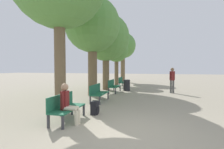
{
  "coord_description": "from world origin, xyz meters",
  "views": [
    {
      "loc": [
        0.71,
        -4.39,
        1.7
      ],
      "look_at": [
        -1.48,
        4.24,
        1.32
      ],
      "focal_mm": 28.0,
      "sensor_mm": 36.0,
      "label": 1
    }
  ],
  "objects_px": {
    "bench_row_3": "(122,82)",
    "backpack": "(95,108)",
    "tree_row_1": "(92,26)",
    "bench_row_0": "(65,106)",
    "trash_bin": "(127,85)",
    "tree_row_3": "(116,51)",
    "person_seated": "(68,103)",
    "pedestrian_near": "(172,79)",
    "bench_row_2": "(113,85)",
    "tree_row_2": "(106,38)",
    "bench_row_1": "(98,92)",
    "tree_row_4": "(123,46)"
  },
  "relations": [
    {
      "from": "trash_bin",
      "to": "bench_row_0",
      "type": "bearing_deg",
      "value": -95.51
    },
    {
      "from": "bench_row_3",
      "to": "tree_row_1",
      "type": "bearing_deg",
      "value": -100.85
    },
    {
      "from": "bench_row_2",
      "to": "pedestrian_near",
      "type": "height_order",
      "value": "pedestrian_near"
    },
    {
      "from": "tree_row_1",
      "to": "tree_row_2",
      "type": "bearing_deg",
      "value": 90.0
    },
    {
      "from": "bench_row_3",
      "to": "backpack",
      "type": "relative_size",
      "value": 3.14
    },
    {
      "from": "backpack",
      "to": "pedestrian_near",
      "type": "distance_m",
      "value": 6.92
    },
    {
      "from": "trash_bin",
      "to": "tree_row_3",
      "type": "bearing_deg",
      "value": 112.82
    },
    {
      "from": "bench_row_0",
      "to": "tree_row_3",
      "type": "bearing_deg",
      "value": 94.55
    },
    {
      "from": "tree_row_3",
      "to": "pedestrian_near",
      "type": "xyz_separation_m",
      "value": [
        4.71,
        -4.32,
        -2.32
      ]
    },
    {
      "from": "bench_row_1",
      "to": "tree_row_2",
      "type": "distance_m",
      "value": 5.76
    },
    {
      "from": "bench_row_2",
      "to": "pedestrian_near",
      "type": "bearing_deg",
      "value": 9.72
    },
    {
      "from": "trash_bin",
      "to": "bench_row_2",
      "type": "bearing_deg",
      "value": -123.36
    },
    {
      "from": "tree_row_4",
      "to": "bench_row_0",
      "type": "bearing_deg",
      "value": -86.47
    },
    {
      "from": "bench_row_3",
      "to": "tree_row_1",
      "type": "distance_m",
      "value": 6.04
    },
    {
      "from": "bench_row_2",
      "to": "backpack",
      "type": "relative_size",
      "value": 3.14
    },
    {
      "from": "bench_row_0",
      "to": "tree_row_2",
      "type": "height_order",
      "value": "tree_row_2"
    },
    {
      "from": "bench_row_0",
      "to": "tree_row_1",
      "type": "height_order",
      "value": "tree_row_1"
    },
    {
      "from": "bench_row_2",
      "to": "tree_row_4",
      "type": "xyz_separation_m",
      "value": [
        -0.9,
        8.26,
        3.6
      ]
    },
    {
      "from": "bench_row_3",
      "to": "tree_row_3",
      "type": "distance_m",
      "value": 3.43
    },
    {
      "from": "bench_row_0",
      "to": "trash_bin",
      "type": "distance_m",
      "value": 7.54
    },
    {
      "from": "tree_row_3",
      "to": "trash_bin",
      "type": "xyz_separation_m",
      "value": [
        1.63,
        -3.87,
        -2.88
      ]
    },
    {
      "from": "backpack",
      "to": "pedestrian_near",
      "type": "xyz_separation_m",
      "value": [
        3.15,
        6.11,
        0.72
      ]
    },
    {
      "from": "tree_row_1",
      "to": "trash_bin",
      "type": "height_order",
      "value": "tree_row_1"
    },
    {
      "from": "bench_row_2",
      "to": "trash_bin",
      "type": "xyz_separation_m",
      "value": [
        0.72,
        1.1,
        -0.08
      ]
    },
    {
      "from": "tree_row_1",
      "to": "trash_bin",
      "type": "bearing_deg",
      "value": 58.09
    },
    {
      "from": "trash_bin",
      "to": "backpack",
      "type": "bearing_deg",
      "value": -90.64
    },
    {
      "from": "tree_row_3",
      "to": "tree_row_4",
      "type": "relative_size",
      "value": 0.8
    },
    {
      "from": "bench_row_1",
      "to": "tree_row_3",
      "type": "bearing_deg",
      "value": 96.31
    },
    {
      "from": "bench_row_0",
      "to": "bench_row_1",
      "type": "bearing_deg",
      "value": 90.0
    },
    {
      "from": "bench_row_3",
      "to": "tree_row_3",
      "type": "relative_size",
      "value": 0.34
    },
    {
      "from": "bench_row_2",
      "to": "tree_row_3",
      "type": "relative_size",
      "value": 0.34
    },
    {
      "from": "pedestrian_near",
      "to": "trash_bin",
      "type": "relative_size",
      "value": 2.1
    },
    {
      "from": "tree_row_3",
      "to": "person_seated",
      "type": "bearing_deg",
      "value": -84.39
    },
    {
      "from": "tree_row_3",
      "to": "trash_bin",
      "type": "bearing_deg",
      "value": -67.18
    },
    {
      "from": "bench_row_3",
      "to": "backpack",
      "type": "xyz_separation_m",
      "value": [
        0.65,
        -8.67,
        -0.24
      ]
    },
    {
      "from": "backpack",
      "to": "pedestrian_near",
      "type": "relative_size",
      "value": 0.29
    },
    {
      "from": "person_seated",
      "to": "backpack",
      "type": "height_order",
      "value": "person_seated"
    },
    {
      "from": "pedestrian_near",
      "to": "trash_bin",
      "type": "height_order",
      "value": "pedestrian_near"
    },
    {
      "from": "bench_row_0",
      "to": "bench_row_2",
      "type": "distance_m",
      "value": 6.41
    },
    {
      "from": "person_seated",
      "to": "trash_bin",
      "type": "xyz_separation_m",
      "value": [
        0.49,
        7.74,
        -0.25
      ]
    },
    {
      "from": "bench_row_0",
      "to": "bench_row_2",
      "type": "relative_size",
      "value": 1.0
    },
    {
      "from": "bench_row_0",
      "to": "tree_row_2",
      "type": "bearing_deg",
      "value": 96.66
    },
    {
      "from": "bench_row_0",
      "to": "trash_bin",
      "type": "xyz_separation_m",
      "value": [
        0.72,
        7.51,
        -0.08
      ]
    },
    {
      "from": "bench_row_1",
      "to": "person_seated",
      "type": "bearing_deg",
      "value": -86.07
    },
    {
      "from": "bench_row_1",
      "to": "person_seated",
      "type": "distance_m",
      "value": 3.45
    },
    {
      "from": "bench_row_2",
      "to": "tree_row_2",
      "type": "xyz_separation_m",
      "value": [
        -0.9,
        1.34,
        3.42
      ]
    },
    {
      "from": "bench_row_1",
      "to": "backpack",
      "type": "relative_size",
      "value": 3.14
    },
    {
      "from": "tree_row_2",
      "to": "tree_row_4",
      "type": "height_order",
      "value": "tree_row_2"
    },
    {
      "from": "bench_row_2",
      "to": "tree_row_3",
      "type": "distance_m",
      "value": 5.78
    },
    {
      "from": "bench_row_0",
      "to": "person_seated",
      "type": "xyz_separation_m",
      "value": [
        0.24,
        -0.23,
        0.17
      ]
    }
  ]
}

